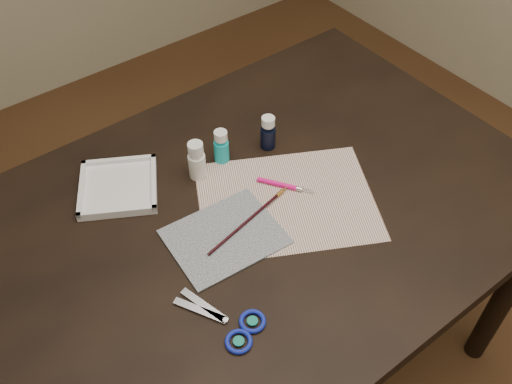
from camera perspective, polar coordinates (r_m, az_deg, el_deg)
ground at (r=1.91m, az=0.00°, el=-16.89°), size 3.50×3.50×0.02m
table at (r=1.57m, az=0.00°, el=-10.67°), size 1.30×0.90×0.75m
paper at (r=1.28m, az=3.07°, el=-0.89°), size 0.49×0.45×0.00m
canvas at (r=1.21m, az=-3.15°, el=-4.47°), size 0.24×0.20×0.00m
paint_bottle_white at (r=1.31m, az=-5.95°, el=3.19°), size 0.05×0.05×0.10m
paint_bottle_cyan at (r=1.35m, az=-3.50°, el=4.60°), size 0.04×0.04×0.09m
paint_bottle_navy at (r=1.38m, az=1.21°, el=5.98°), size 0.04×0.04×0.09m
paintbrush at (r=1.24m, az=-0.54°, el=-2.62°), size 0.26×0.06×0.01m
craft_knife at (r=1.31m, az=3.05°, el=0.62°), size 0.09×0.12×0.01m
scissors at (r=1.10m, az=-4.07°, el=-12.56°), size 0.19×0.22×0.01m
palette_tray at (r=1.34m, az=-13.61°, el=0.55°), size 0.24×0.24×0.02m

